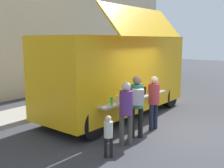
{
  "coord_description": "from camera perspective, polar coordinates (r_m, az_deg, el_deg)",
  "views": [
    {
      "loc": [
        -7.45,
        -3.12,
        2.73
      ],
      "look_at": [
        -0.41,
        2.11,
        1.3
      ],
      "focal_mm": 43.58,
      "sensor_mm": 36.0,
      "label": 1
    }
  ],
  "objects": [
    {
      "name": "child_near_queue",
      "position": [
        6.38,
        -0.77,
        -10.18
      ],
      "size": [
        0.21,
        0.21,
        1.01
      ],
      "rotation": [
        0.0,
        0.0,
        0.57
      ],
      "color": "black",
      "rests_on": "ground"
    },
    {
      "name": "trash_bin",
      "position": [
        14.13,
        1.93,
        0.01
      ],
      "size": [
        0.6,
        0.6,
        0.92
      ],
      "primitive_type": "cylinder",
      "color": "#2B6635",
      "rests_on": "ground"
    },
    {
      "name": "food_truck_main",
      "position": [
        9.71,
        1.04,
        2.36
      ],
      "size": [
        6.15,
        3.15,
        3.72
      ],
      "rotation": [
        0.0,
        0.0,
        -0.04
      ],
      "color": "#ECA913",
      "rests_on": "ground"
    },
    {
      "name": "ground_plane",
      "position": [
        8.53,
        13.33,
        -9.67
      ],
      "size": [
        60.0,
        60.0,
        0.0
      ],
      "primitive_type": "plane",
      "color": "#38383D"
    },
    {
      "name": "customer_front_ordering",
      "position": [
        8.31,
        8.77,
        -2.94
      ],
      "size": [
        0.34,
        0.34,
        1.65
      ],
      "rotation": [
        0.0,
        0.0,
        1.41
      ],
      "color": "#1F2239",
      "rests_on": "ground"
    },
    {
      "name": "customer_mid_with_backpack",
      "position": [
        7.52,
        5.25,
        -3.45
      ],
      "size": [
        0.56,
        0.53,
        1.76
      ],
      "rotation": [
        0.0,
        0.0,
        0.68
      ],
      "color": "black",
      "rests_on": "ground"
    },
    {
      "name": "customer_rear_waiting",
      "position": [
        7.01,
        2.96,
        -5.0
      ],
      "size": [
        0.34,
        0.34,
        1.68
      ],
      "rotation": [
        0.0,
        0.0,
        0.84
      ],
      "color": "#48443E",
      "rests_on": "ground"
    }
  ]
}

